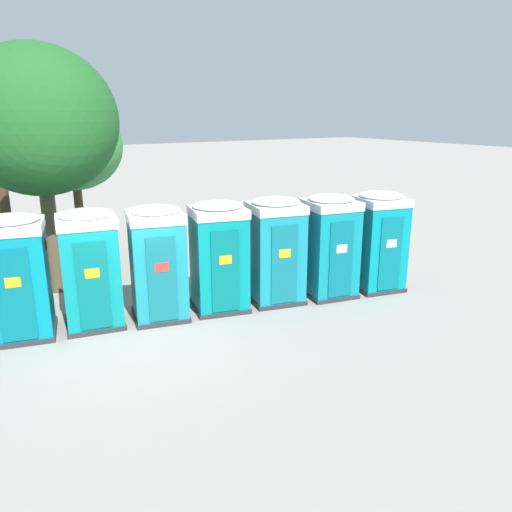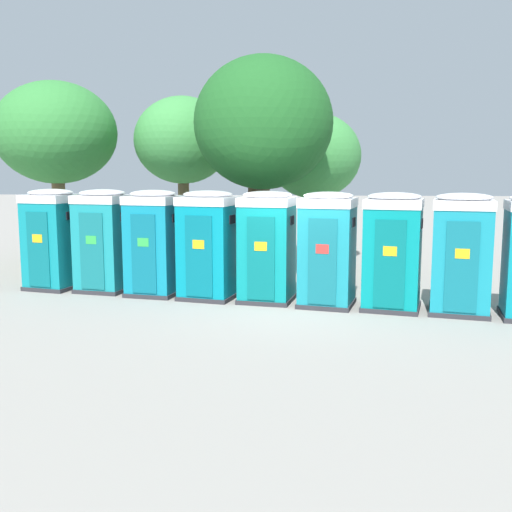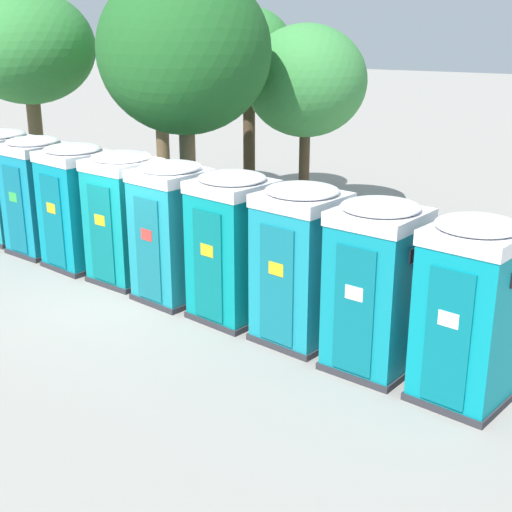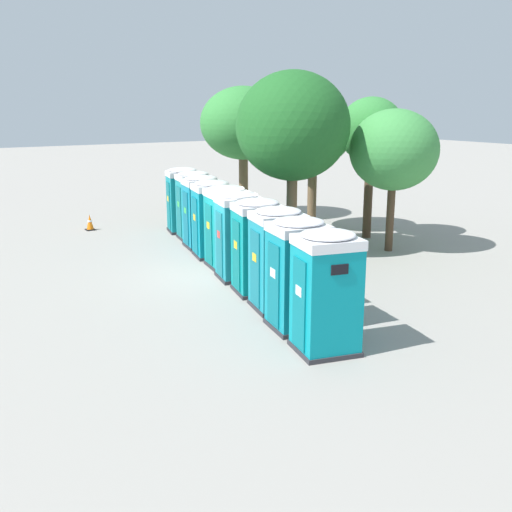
# 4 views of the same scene
# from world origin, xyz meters

# --- Properties ---
(ground_plane) EXTENTS (120.00, 120.00, 0.00)m
(ground_plane) POSITION_xyz_m (0.00, 0.00, 0.00)
(ground_plane) COLOR gray
(portapotty_1) EXTENTS (1.40, 1.41, 2.54)m
(portapotty_1) POSITION_xyz_m (-4.72, 1.48, 1.28)
(portapotty_1) COLOR #2D2D33
(portapotty_1) RESTS_ON ground
(portapotty_2) EXTENTS (1.36, 1.39, 2.54)m
(portapotty_2) POSITION_xyz_m (-3.36, 1.11, 1.28)
(portapotty_2) COLOR #2D2D33
(portapotty_2) RESTS_ON ground
(portapotty_3) EXTENTS (1.47, 1.44, 2.54)m
(portapotty_3) POSITION_xyz_m (-1.99, 0.81, 1.28)
(portapotty_3) COLOR #2D2D33
(portapotty_3) RESTS_ON ground
(portapotty_4) EXTENTS (1.38, 1.39, 2.54)m
(portapotty_4) POSITION_xyz_m (-0.60, 0.59, 1.28)
(portapotty_4) COLOR #2D2D33
(portapotty_4) RESTS_ON ground
(portapotty_5) EXTENTS (1.41, 1.43, 2.54)m
(portapotty_5) POSITION_xyz_m (0.77, 0.23, 1.28)
(portapotty_5) COLOR #2D2D33
(portapotty_5) RESTS_ON ground
(portapotty_6) EXTENTS (1.46, 1.45, 2.54)m
(portapotty_6) POSITION_xyz_m (2.16, -0.01, 1.28)
(portapotty_6) COLOR #2D2D33
(portapotty_6) RESTS_ON ground
(portapotty_7) EXTENTS (1.46, 1.44, 2.54)m
(portapotty_7) POSITION_xyz_m (3.54, -0.28, 1.28)
(portapotty_7) COLOR #2D2D33
(portapotty_7) RESTS_ON ground
(portapotty_8) EXTENTS (1.39, 1.40, 2.54)m
(portapotty_8) POSITION_xyz_m (4.90, -0.64, 1.28)
(portapotty_8) COLOR #2D2D33
(portapotty_8) RESTS_ON ground
(portapotty_9) EXTENTS (1.40, 1.43, 2.54)m
(portapotty_9) POSITION_xyz_m (6.28, -0.93, 1.28)
(portapotty_9) COLOR #2D2D33
(portapotty_9) RESTS_ON ground
(street_tree_0) EXTENTS (3.70, 3.70, 6.01)m
(street_tree_0) POSITION_xyz_m (-0.86, 3.22, 4.23)
(street_tree_0) COLOR brown
(street_tree_0) RESTS_ON ground
(street_tree_1) EXTENTS (3.08, 3.08, 5.33)m
(street_tree_1) POSITION_xyz_m (-3.63, 6.14, 3.92)
(street_tree_1) COLOR brown
(street_tree_1) RESTS_ON ground
(street_tree_2) EXTENTS (2.41, 2.41, 5.21)m
(street_tree_2) POSITION_xyz_m (-1.48, 7.15, 3.97)
(street_tree_2) COLOR #4C3826
(street_tree_2) RESTS_ON ground
(street_tree_3) EXTENTS (3.71, 3.71, 5.70)m
(street_tree_3) POSITION_xyz_m (-7.38, 5.19, 4.11)
(street_tree_3) COLOR brown
(street_tree_3) RESTS_ON ground
(street_tree_4) EXTENTS (2.97, 2.97, 4.81)m
(street_tree_4) POSITION_xyz_m (0.55, 6.36, 3.44)
(street_tree_4) COLOR #4C3826
(street_tree_4) RESTS_ON ground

